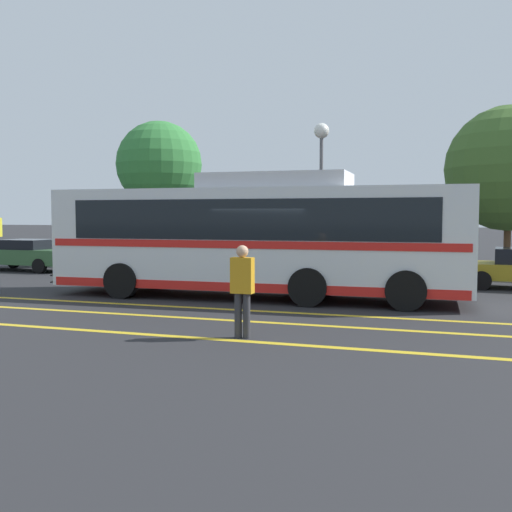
{
  "coord_description": "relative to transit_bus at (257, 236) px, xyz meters",
  "views": [
    {
      "loc": [
        4.82,
        -15.83,
        2.32
      ],
      "look_at": [
        -0.43,
        0.09,
        1.19
      ],
      "focal_mm": 42.0,
      "sensor_mm": 36.0,
      "label": 1
    }
  ],
  "objects": [
    {
      "name": "lane_strip_0",
      "position": [
        -0.02,
        -2.2,
        -1.75
      ],
      "size": [
        31.56,
        0.2,
        0.01
      ],
      "primitive_type": "cube",
      "rotation": [
        0.0,
        0.0,
        1.57
      ],
      "color": "gold",
      "rests_on": "ground_plane"
    },
    {
      "name": "lane_strip_2",
      "position": [
        -0.02,
        -5.62,
        -1.75
      ],
      "size": [
        31.56,
        0.2,
        0.01
      ],
      "primitive_type": "cube",
      "rotation": [
        0.0,
        0.0,
        1.57
      ],
      "color": "gold",
      "rests_on": "ground_plane"
    },
    {
      "name": "pedestrian_0",
      "position": [
        1.47,
        -5.34,
        -0.75
      ],
      "size": [
        0.42,
        0.23,
        1.76
      ],
      "rotation": [
        0.0,
        0.0,
        6.28
      ],
      "color": "#2D2D33",
      "rests_on": "ground_plane"
    },
    {
      "name": "parked_car_1",
      "position": [
        -5.46,
        4.67,
        -1.04
      ],
      "size": [
        4.94,
        2.16,
        1.43
      ],
      "rotation": [
        0.0,
        0.0,
        1.63
      ],
      "color": "olive",
      "rests_on": "ground_plane"
    },
    {
      "name": "parked_car_2",
      "position": [
        0.87,
        4.63,
        -1.09
      ],
      "size": [
        4.52,
        2.28,
        1.3
      ],
      "rotation": [
        0.0,
        0.0,
        -1.5
      ],
      "color": "#4C3823",
      "rests_on": "ground_plane"
    },
    {
      "name": "tree_0",
      "position": [
        7.37,
        10.89,
        2.5
      ],
      "size": [
        5.16,
        5.16,
        6.84
      ],
      "color": "#513823",
      "rests_on": "ground_plane"
    },
    {
      "name": "ground_plane",
      "position": [
        0.41,
        -0.09,
        -1.76
      ],
      "size": [
        220.0,
        220.0,
        0.0
      ],
      "primitive_type": "plane",
      "color": "#262628"
    },
    {
      "name": "lane_strip_1",
      "position": [
        -0.02,
        -3.63,
        -1.75
      ],
      "size": [
        31.56,
        0.2,
        0.01
      ],
      "primitive_type": "cube",
      "rotation": [
        0.0,
        0.0,
        1.57
      ],
      "color": "gold",
      "rests_on": "ground_plane"
    },
    {
      "name": "parked_car_0",
      "position": [
        -11.9,
        4.98,
        -1.07
      ],
      "size": [
        4.57,
        1.99,
        1.32
      ],
      "rotation": [
        0.0,
        0.0,
        1.55
      ],
      "color": "#335B33",
      "rests_on": "ground_plane"
    },
    {
      "name": "transit_bus",
      "position": [
        0.0,
        0.0,
        0.0
      ],
      "size": [
        11.94,
        2.88,
        3.48
      ],
      "rotation": [
        0.0,
        0.0,
        1.6
      ],
      "color": "silver",
      "rests_on": "ground_plane"
    },
    {
      "name": "curb_strip",
      "position": [
        -0.02,
        6.63,
        -1.68
      ],
      "size": [
        39.56,
        0.36,
        0.15
      ],
      "primitive_type": "cube",
      "color": "#99999E",
      "rests_on": "ground_plane"
    },
    {
      "name": "street_lamp",
      "position": [
        0.31,
        7.14,
        2.87
      ],
      "size": [
        0.59,
        0.59,
        5.9
      ],
      "color": "#59595E",
      "rests_on": "ground_plane"
    },
    {
      "name": "tree_1",
      "position": [
        -8.3,
        10.22,
        3.03
      ],
      "size": [
        4.12,
        4.12,
        6.86
      ],
      "color": "#513823",
      "rests_on": "ground_plane"
    }
  ]
}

